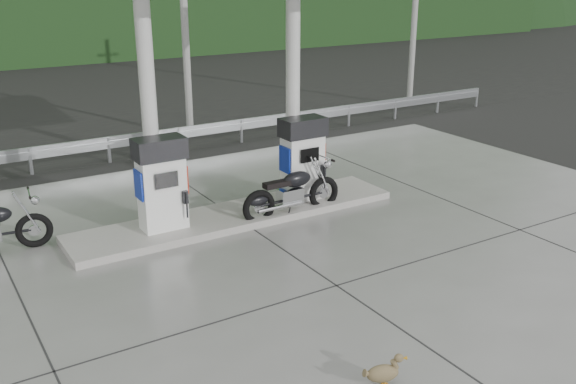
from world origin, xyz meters
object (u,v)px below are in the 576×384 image
gas_pump_left (162,184)px  gas_pump_right (303,159)px  duck (383,374)px  motorcycle_right (292,193)px

gas_pump_left → gas_pump_right: 3.20m
duck → motorcycle_right: bearing=85.6°
motorcycle_right → duck: size_ratio=4.24×
gas_pump_left → gas_pump_right: size_ratio=1.00×
gas_pump_left → gas_pump_right: (3.20, 0.00, 0.00)m
gas_pump_left → duck: 6.06m
gas_pump_left → duck: bearing=-85.2°
duck → gas_pump_right: bearing=82.6°
gas_pump_right → motorcycle_right: bearing=-140.3°
gas_pump_left → motorcycle_right: size_ratio=0.83×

